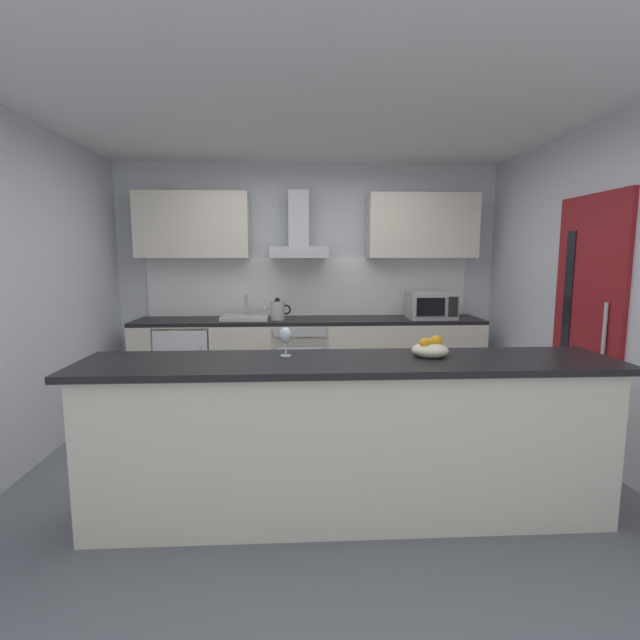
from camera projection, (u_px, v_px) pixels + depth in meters
The scene contains 18 objects.
ground at pixel (317, 461), 3.67m from camera, with size 5.28×4.85×0.02m, color slate.
ceiling at pixel (316, 109), 3.31m from camera, with size 5.28×4.85×0.02m, color white.
wall_back at pixel (309, 280), 5.45m from camera, with size 5.28×0.12×2.60m, color silver.
wall_left at pixel (11, 295), 3.37m from camera, with size 0.12×4.85×2.60m, color silver.
wall_right at pixel (602, 293), 3.61m from camera, with size 0.12×4.85×2.60m, color silver.
backsplash_tile at pixel (309, 287), 5.39m from camera, with size 3.63×0.02×0.66m, color white.
counter_back at pixel (310, 359), 5.19m from camera, with size 3.76×0.60×0.90m.
counter_island at pixel (349, 438), 2.82m from camera, with size 3.16×0.64×0.98m.
upper_cabinets at pixel (309, 226), 5.14m from camera, with size 3.71×0.32×0.70m.
side_door at pixel (586, 327), 3.68m from camera, with size 0.08×0.85×2.05m.
oven at pixel (300, 359), 5.16m from camera, with size 0.60×0.62×0.80m.
refrigerator at pixel (187, 363), 5.09m from camera, with size 0.58×0.60×0.85m.
microwave at pixel (431, 305), 5.13m from camera, with size 0.50×0.38×0.30m.
sink at pixel (245, 317), 5.07m from camera, with size 0.50×0.40×0.26m.
kettle at pixel (278, 310), 5.04m from camera, with size 0.29×0.15×0.24m.
range_hood at pixel (299, 237), 5.11m from camera, with size 0.62×0.45×0.72m.
wine_glass at pixel (286, 336), 2.83m from camera, with size 0.08×0.08×0.18m.
fruit_bowl at pixel (430, 349), 2.84m from camera, with size 0.22×0.22×0.13m.
Camera 1 is at (-0.16, -3.48, 1.58)m, focal length 26.37 mm.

